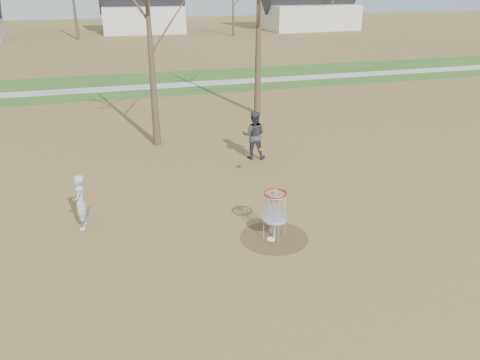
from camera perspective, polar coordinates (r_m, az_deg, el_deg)
The scene contains 10 objects.
ground at distance 12.47m, azimuth 4.18°, elevation -7.02°, with size 160.00×160.00×0.00m, color brown.
green_band at distance 31.91m, azimuth -9.23°, elevation 11.62°, with size 160.00×8.00×0.01m, color #2D5119.
footpath at distance 30.94m, azimuth -8.97°, elevation 11.29°, with size 160.00×1.50×0.01m, color #9E9E99.
dirt_circle at distance 12.47m, azimuth 4.18°, elevation -7.00°, with size 1.80×1.80×0.01m, color #47331E.
player_standing at distance 13.27m, azimuth -18.92°, elevation -2.58°, with size 0.56×0.37×1.54m, color #B5B5B5.
player_throwing at distance 17.59m, azimuth 1.71°, elevation 5.50°, with size 0.89×0.69×1.83m, color #353338.
disc_grounded at distance 12.36m, azimuth 3.82°, elevation -7.20°, with size 0.22×0.22×0.02m, color white.
discs_in_play at distance 14.01m, azimuth -6.15°, elevation 1.35°, with size 5.61×1.91×0.24m.
disc_golf_basket at distance 12.03m, azimuth 4.31°, elevation -3.25°, with size 0.64×0.64×1.35m.
houses_row at distance 63.21m, azimuth -9.48°, elevation 20.45°, with size 56.51×10.01×7.26m.
Camera 1 is at (-3.89, -10.05, 6.27)m, focal length 35.00 mm.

